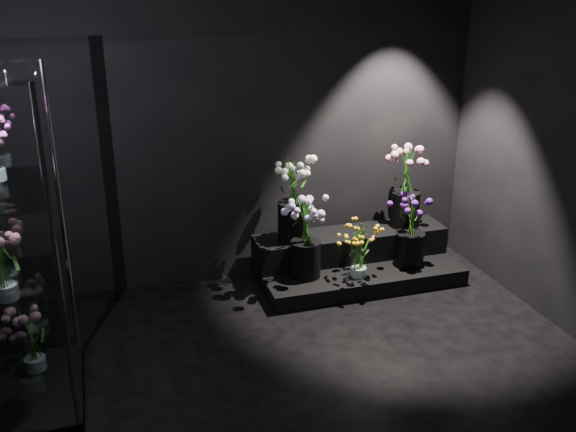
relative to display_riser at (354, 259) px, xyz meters
name	(u,v)px	position (x,y,z in m)	size (l,w,h in m)	color
floor	(328,407)	(-0.86, -1.66, -0.16)	(4.00, 4.00, 0.00)	black
wall_back	(246,117)	(-0.86, 0.34, 1.24)	(4.00, 4.00, 0.00)	black
display_riser	(354,259)	(0.00, 0.00, 0.00)	(1.71, 0.76, 0.38)	black
display_case	(13,251)	(-2.57, -1.04, 0.85)	(0.55, 0.92, 2.02)	black
bouquet_orange_bells	(360,249)	(-0.09, -0.29, 0.23)	(0.32, 0.32, 0.47)	white
bouquet_lilac	(306,233)	(-0.50, -0.15, 0.37)	(0.47, 0.47, 0.67)	black
bouquet_purple	(411,227)	(0.42, -0.20, 0.33)	(0.35, 0.35, 0.62)	black
bouquet_cream_roses	(293,195)	(-0.54, 0.08, 0.62)	(0.44, 0.44, 0.71)	black
bouquet_pink_roses	(407,183)	(0.51, 0.09, 0.63)	(0.43, 0.43, 0.71)	black
bouquet_case_pink	(1,260)	(-2.62, -1.20, 0.87)	(0.36, 0.36, 0.46)	white
bouquet_case_base_pink	(31,338)	(-2.58, -0.85, 0.17)	(0.40, 0.40, 0.44)	white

